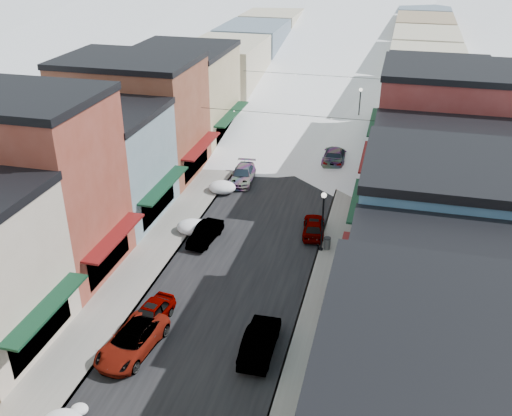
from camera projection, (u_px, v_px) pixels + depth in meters
The scene contains 30 objects.
road at pixel (317, 115), 71.52m from camera, with size 10.00×160.00×0.01m, color black.
sidewalk_left at pixel (266, 110), 72.93m from camera, with size 3.20×160.00×0.15m, color gray.
sidewalk_right at pixel (371, 118), 70.04m from camera, with size 3.20×160.00×0.15m, color gray.
curb_left at pixel (278, 111), 72.59m from camera, with size 0.10×160.00×0.15m, color slate.
curb_right at pixel (358, 117), 70.38m from camera, with size 0.10×160.00×0.15m, color slate.
bldg_l_brick_near at pixel (25, 185), 37.54m from camera, with size 12.30×8.20×12.50m.
bldg_l_grayblue at pixel (98, 163), 45.57m from camera, with size 11.30×9.20×9.00m.
bldg_l_brick_far at pixel (134, 116), 53.12m from camera, with size 13.30×9.20×11.00m.
bldg_l_tan at pixel (182, 94), 61.77m from camera, with size 11.30×11.20×10.00m.
bldg_r_green at pixel (455, 357), 24.98m from camera, with size 11.30×9.20×9.50m.
bldg_r_blue at pixel (447, 246), 32.54m from camera, with size 11.30×9.20×10.50m.
bldg_r_cream at pixel (447, 193), 40.55m from camera, with size 12.30×9.20×9.00m.
bldg_r_brick_far at pixel (451, 136), 47.66m from camera, with size 13.30×9.20×11.50m.
bldg_r_tan at pixel (434, 111), 56.97m from camera, with size 11.30×11.20×9.50m.
distant_blocks at pixel (341, 47), 89.60m from camera, with size 34.00×55.00×8.00m.
overhead_cables at pixel (302, 92), 57.91m from camera, with size 16.40×15.04×0.04m.
car_white_suv at pixel (132, 341), 32.06m from camera, with size 2.38×5.15×1.43m, color silver.
car_silver_sedan at pixel (150, 314), 34.26m from camera, with size 1.62×4.03×1.37m, color #A7A9AF.
car_dark_hatch at pixel (205, 233), 43.15m from camera, with size 1.41×4.04×1.33m, color black.
car_silver_wagon at pixel (243, 175), 52.99m from camera, with size 1.98×4.88×1.42m, color gray.
car_green_sedan at pixel (260, 341), 32.01m from camera, with size 1.62×4.65×1.53m, color black.
car_gray_suv at pixel (314, 226), 44.12m from camera, with size 1.64×4.09×1.39m, color gray.
car_black_sedan at pixel (335, 155), 57.04m from camera, with size 2.25×5.53×1.61m, color black.
car_lane_silver at pixel (312, 104), 73.37m from camera, with size 1.59×3.95×1.35m, color #95989C.
car_lane_white at pixel (329, 109), 71.42m from camera, with size 2.42×5.25×1.46m, color white.
trash_can at pixel (327, 243), 41.96m from camera, with size 0.54×0.54×0.91m.
streetlamp_near at pixel (323, 214), 40.71m from camera, with size 0.39×0.39×4.64m.
streetlamp_far at pixel (360, 104), 64.54m from camera, with size 0.41×0.41×4.93m.
snow_pile_mid at pixel (193, 227), 44.46m from camera, with size 2.44×2.70×1.03m.
snow_pile_far at pixel (223, 187), 51.03m from camera, with size 2.45×2.71×1.04m.
Camera 1 is at (9.46, -8.87, 21.90)m, focal length 40.00 mm.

